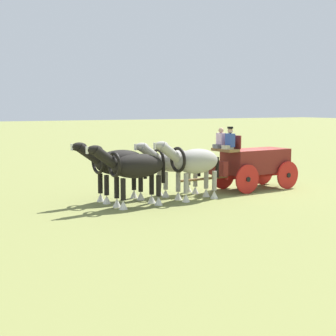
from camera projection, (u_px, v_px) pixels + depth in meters
The scene contains 6 objects.
ground_plane at pixel (255, 189), 22.80m from camera, with size 220.00×220.00×0.00m, color olive.
show_wagon at pixel (253, 162), 22.56m from camera, with size 5.85×1.87×2.74m.
draft_horse_rear_near at pixel (194, 163), 20.03m from camera, with size 2.99×1.07×2.30m.
draft_horse_rear_off at pixel (174, 163), 21.11m from camera, with size 3.13×1.00×2.17m.
draft_horse_lead_near at pixel (134, 168), 18.61m from camera, with size 3.13×1.00×2.26m.
draft_horse_lead_off at pixel (117, 164), 19.69m from camera, with size 3.13×1.08×2.28m.
Camera 1 is at (14.53, 17.64, 3.56)m, focal length 56.17 mm.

